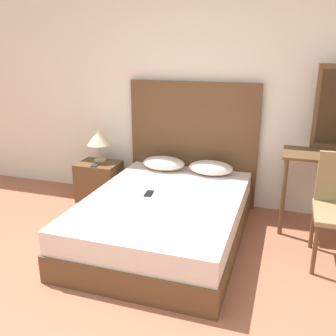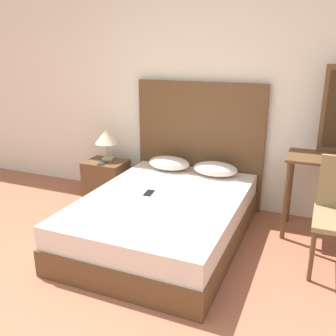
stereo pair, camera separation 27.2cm
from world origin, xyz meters
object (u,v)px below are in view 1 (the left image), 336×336
at_px(bed, 165,218).
at_px(nightstand, 99,181).
at_px(table_lamp, 99,138).
at_px(phone_on_bed, 149,193).
at_px(phone_on_nightstand, 95,165).

xyz_separation_m(bed, nightstand, (-1.06, 0.68, 0.01)).
height_order(bed, table_lamp, table_lamp).
bearing_deg(table_lamp, phone_on_bed, -39.27).
relative_size(bed, phone_on_nightstand, 12.25).
xyz_separation_m(phone_on_bed, nightstand, (-0.89, 0.67, -0.21)).
distance_m(bed, table_lamp, 1.42).
bearing_deg(bed, phone_on_nightstand, 150.44).
distance_m(bed, phone_on_bed, 0.28).
distance_m(nightstand, table_lamp, 0.52).
bearing_deg(phone_on_nightstand, nightstand, 99.45).
relative_size(phone_on_bed, nightstand, 0.33).
xyz_separation_m(bed, phone_on_bed, (-0.16, 0.02, 0.23)).
bearing_deg(table_lamp, phone_on_nightstand, -79.89).
distance_m(phone_on_bed, table_lamp, 1.21).
relative_size(bed, nightstand, 4.05).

